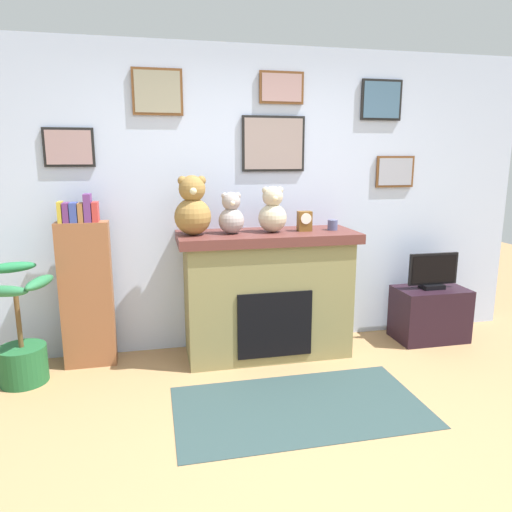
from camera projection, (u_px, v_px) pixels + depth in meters
ground_plane at (324, 475)px, 2.56m from camera, size 12.00×12.00×0.00m
back_wall at (249, 200)px, 4.20m from camera, size 5.20×0.15×2.60m
fireplace at (267, 293)px, 4.06m from camera, size 1.49×0.61×1.07m
bookshelf at (86, 289)px, 3.80m from camera, size 0.40×0.16×1.41m
potted_plant at (22, 348)px, 3.56m from camera, size 0.53×0.52×0.90m
tv_stand at (430, 314)px, 4.43m from camera, size 0.65×0.40×0.49m
television at (433, 272)px, 4.34m from camera, size 0.48×0.14×0.33m
area_rug at (300, 406)px, 3.26m from camera, size 1.71×0.93×0.01m
candle_jar at (333, 225)px, 4.04m from camera, size 0.09×0.09×0.09m
mantel_clock at (305, 221)px, 3.98m from camera, size 0.11×0.09×0.17m
teddy_bear_brown at (193, 208)px, 3.76m from camera, size 0.29×0.29×0.47m
teddy_bear_tan at (231, 215)px, 3.83m from camera, size 0.21×0.21×0.34m
teddy_bear_cream at (273, 212)px, 3.90m from camera, size 0.24×0.24×0.38m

